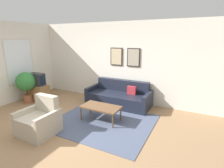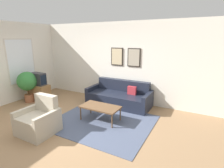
% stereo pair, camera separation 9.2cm
% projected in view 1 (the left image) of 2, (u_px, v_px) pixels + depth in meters
% --- Properties ---
extents(ground_plane, '(16.00, 16.00, 0.00)m').
position_uv_depth(ground_plane, '(59.00, 127.00, 4.38)').
color(ground_plane, '#997551').
extents(area_rug, '(2.55, 2.14, 0.01)m').
position_uv_depth(area_rug, '(103.00, 122.00, 4.64)').
color(area_rug, '#4C5670').
rests_on(area_rug, ground_plane).
extents(wall_back, '(8.00, 0.09, 2.70)m').
position_uv_depth(wall_back, '(108.00, 62.00, 6.23)').
color(wall_back, white).
rests_on(wall_back, ground_plane).
extents(wall_left_window, '(0.08, 8.00, 2.70)m').
position_uv_depth(wall_left_window, '(7.00, 64.00, 5.77)').
color(wall_left_window, white).
rests_on(wall_left_window, ground_plane).
extents(couch, '(2.09, 0.90, 0.79)m').
position_uv_depth(couch, '(119.00, 97.00, 5.81)').
color(couch, '#1E2333').
rests_on(couch, ground_plane).
extents(coffee_table, '(1.05, 0.55, 0.41)m').
position_uv_depth(coffee_table, '(101.00, 108.00, 4.66)').
color(coffee_table, brown).
rests_on(coffee_table, ground_plane).
extents(tv_stand, '(0.76, 0.41, 0.56)m').
position_uv_depth(tv_stand, '(38.00, 93.00, 6.20)').
color(tv_stand, olive).
rests_on(tv_stand, ground_plane).
extents(tv, '(0.57, 0.28, 0.43)m').
position_uv_depth(tv, '(37.00, 79.00, 6.08)').
color(tv, '#2D2D33').
rests_on(tv, tv_stand).
extents(armchair, '(0.80, 0.76, 0.86)m').
position_uv_depth(armchair, '(39.00, 121.00, 4.05)').
color(armchair, '#B2A893').
rests_on(armchair, ground_plane).
extents(potted_plant_tall, '(0.64, 0.64, 1.07)m').
position_uv_depth(potted_plant_tall, '(26.00, 83.00, 5.89)').
color(potted_plant_tall, '#935638').
rests_on(potted_plant_tall, ground_plane).
extents(potted_plant_by_window, '(0.49, 0.49, 0.78)m').
position_uv_depth(potted_plant_by_window, '(37.00, 85.00, 6.39)').
color(potted_plant_by_window, slate).
rests_on(potted_plant_by_window, ground_plane).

